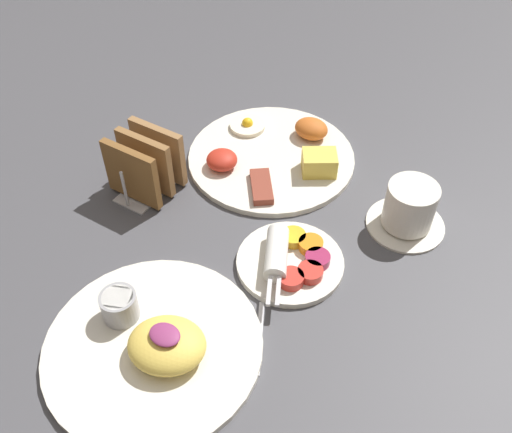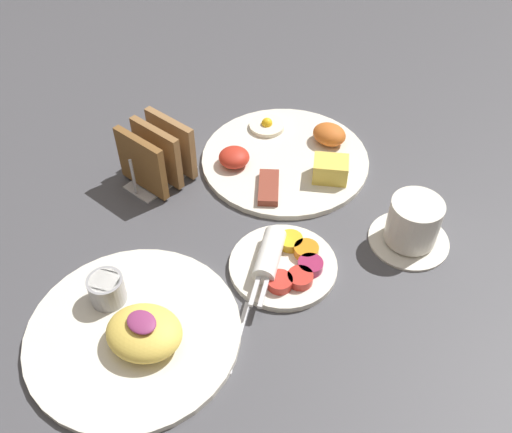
{
  "view_description": "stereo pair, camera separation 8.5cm",
  "coord_description": "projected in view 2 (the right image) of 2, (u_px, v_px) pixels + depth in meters",
  "views": [
    {
      "loc": [
        0.37,
        -0.46,
        0.64
      ],
      "look_at": [
        0.06,
        0.04,
        0.03
      ],
      "focal_mm": 40.0,
      "sensor_mm": 36.0,
      "label": 1
    },
    {
      "loc": [
        0.44,
        -0.41,
        0.64
      ],
      "look_at": [
        0.06,
        0.04,
        0.03
      ],
      "focal_mm": 40.0,
      "sensor_mm": 36.0,
      "label": 2
    }
  ],
  "objects": [
    {
      "name": "ground_plane",
      "position": [
        209.0,
        228.0,
        0.87
      ],
      "size": [
        3.0,
        3.0,
        0.0
      ],
      "primitive_type": "plane",
      "color": "#47474C"
    },
    {
      "name": "plate_condiments",
      "position": [
        283.0,
        263.0,
        0.81
      ],
      "size": [
        0.15,
        0.17,
        0.04
      ],
      "color": "silver",
      "rests_on": "ground_plane"
    },
    {
      "name": "coffee_cup",
      "position": [
        413.0,
        225.0,
        0.83
      ],
      "size": [
        0.12,
        0.12,
        0.08
      ],
      "color": "silver",
      "rests_on": "ground_plane"
    },
    {
      "name": "plate_foreground",
      "position": [
        134.0,
        329.0,
        0.73
      ],
      "size": [
        0.28,
        0.28,
        0.06
      ],
      "color": "silver",
      "rests_on": "ground_plane"
    },
    {
      "name": "teaspoon",
      "position": [
        244.0,
        315.0,
        0.76
      ],
      "size": [
        0.07,
        0.12,
        0.01
      ],
      "color": "silver",
      "rests_on": "ground_plane"
    },
    {
      "name": "toast_rack",
      "position": [
        158.0,
        155.0,
        0.92
      ],
      "size": [
        0.1,
        0.12,
        0.1
      ],
      "color": "#B7B7BC",
      "rests_on": "ground_plane"
    },
    {
      "name": "plate_breakfast",
      "position": [
        288.0,
        157.0,
        0.98
      ],
      "size": [
        0.29,
        0.29,
        0.05
      ],
      "color": "silver",
      "rests_on": "ground_plane"
    }
  ]
}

